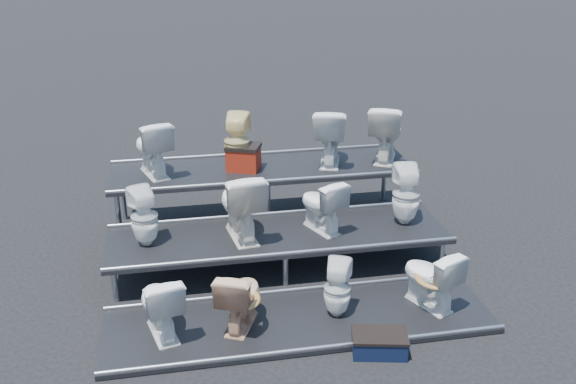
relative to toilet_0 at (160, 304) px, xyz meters
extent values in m
plane|color=black|center=(1.46, 1.30, -0.42)|extent=(80.00, 80.00, 0.00)
cube|color=black|center=(1.46, 0.00, -0.39)|extent=(4.20, 1.20, 0.06)
cube|color=black|center=(1.46, 1.30, -0.19)|extent=(4.20, 1.20, 0.46)
cube|color=black|center=(1.46, 2.60, 0.01)|extent=(4.20, 1.20, 0.86)
imported|color=white|center=(0.00, 0.00, 0.00)|extent=(0.55, 0.77, 0.71)
imported|color=tan|center=(0.83, 0.00, -0.01)|extent=(0.62, 0.77, 0.68)
imported|color=white|center=(1.88, 0.00, -0.03)|extent=(0.39, 0.39, 0.65)
imported|color=white|center=(2.94, 0.00, 0.00)|extent=(0.64, 0.79, 0.71)
imported|color=white|center=(-0.15, 1.30, 0.40)|extent=(0.42, 0.42, 0.72)
imported|color=white|center=(1.00, 1.30, 0.47)|extent=(0.59, 0.90, 0.86)
imported|color=white|center=(2.00, 1.30, 0.39)|extent=(0.61, 0.77, 0.68)
imported|color=white|center=(3.11, 1.30, 0.43)|extent=(0.40, 0.40, 0.78)
imported|color=white|center=(-0.03, 2.60, 0.83)|extent=(0.64, 0.85, 0.77)
imported|color=#F6DC92|center=(1.11, 2.60, 0.84)|extent=(0.45, 0.45, 0.79)
imported|color=white|center=(2.43, 2.60, 0.85)|extent=(0.67, 0.89, 0.81)
imported|color=white|center=(3.25, 2.60, 0.85)|extent=(0.75, 0.92, 0.82)
cube|color=maroon|center=(1.19, 2.56, 0.60)|extent=(0.52, 0.47, 0.31)
cube|color=black|center=(2.15, -0.66, -0.32)|extent=(0.59, 0.43, 0.19)
camera|label=1|loc=(0.25, -5.77, 3.60)|focal=40.00mm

